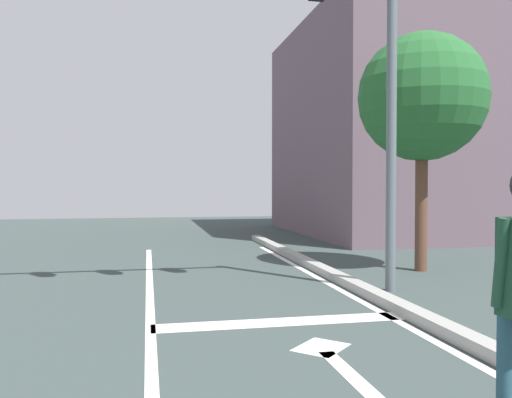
# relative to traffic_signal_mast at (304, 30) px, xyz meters

# --- Properties ---
(lane_line_curbside) EXTENTS (0.12, 20.00, 0.01)m
(lane_line_curbside) POSITION_rel_traffic_signal_mast_xyz_m (0.69, -3.74, -4.06)
(lane_line_curbside) COLOR silver
(lane_line_curbside) RESTS_ON ground
(stop_bar) EXTENTS (3.16, 0.40, 0.01)m
(stop_bar) POSITION_rel_traffic_signal_mast_xyz_m (-0.74, -1.50, -4.06)
(stop_bar) COLOR silver
(stop_bar) RESTS_ON ground
(lane_arrow_stem) EXTENTS (0.16, 1.40, 0.01)m
(lane_arrow_stem) POSITION_rel_traffic_signal_mast_xyz_m (-0.59, -3.42, -4.06)
(lane_arrow_stem) COLOR silver
(lane_arrow_stem) RESTS_ON ground
(lane_arrow_head) EXTENTS (0.71, 0.71, 0.01)m
(lane_arrow_head) POSITION_rel_traffic_signal_mast_xyz_m (-0.59, -2.57, -4.06)
(lane_arrow_head) COLOR silver
(lane_arrow_head) RESTS_ON ground
(traffic_signal_mast) EXTENTS (4.95, 0.34, 5.43)m
(traffic_signal_mast) POSITION_rel_traffic_signal_mast_xyz_m (0.00, 0.00, 0.00)
(traffic_signal_mast) COLOR #566067
(traffic_signal_mast) RESTS_ON ground
(roadside_tree) EXTENTS (2.51, 2.51, 4.67)m
(roadside_tree) POSITION_rel_traffic_signal_mast_xyz_m (2.93, 1.74, -0.66)
(roadside_tree) COLOR brown
(roadside_tree) RESTS_ON ground
(building_block) EXTENTS (11.73, 9.00, 7.27)m
(building_block) POSITION_rel_traffic_signal_mast_xyz_m (8.70, 9.56, -0.42)
(building_block) COLOR #65525D
(building_block) RESTS_ON ground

